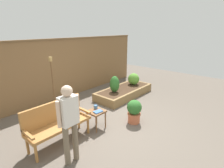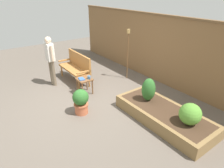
% 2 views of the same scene
% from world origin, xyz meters
% --- Properties ---
extents(ground_plane, '(14.00, 14.00, 0.00)m').
position_xyz_m(ground_plane, '(0.00, 0.00, 0.00)').
color(ground_plane, '#60564C').
extents(fence_back, '(8.40, 0.14, 2.16)m').
position_xyz_m(fence_back, '(0.00, 2.60, 1.09)').
color(fence_back, brown).
rests_on(fence_back, ground_plane).
extents(garden_bench, '(1.44, 0.48, 0.94)m').
position_xyz_m(garden_bench, '(-1.37, 0.38, 0.54)').
color(garden_bench, '#A87038').
rests_on(garden_bench, ground_plane).
extents(side_table, '(0.40, 0.40, 0.48)m').
position_xyz_m(side_table, '(-0.40, 0.14, 0.40)').
color(side_table, brown).
rests_on(side_table, ground_plane).
extents(cup_on_table, '(0.13, 0.09, 0.09)m').
position_xyz_m(cup_on_table, '(-0.31, 0.25, 0.53)').
color(cup_on_table, teal).
rests_on(cup_on_table, side_table).
extents(book_on_table, '(0.24, 0.18, 0.02)m').
position_xyz_m(book_on_table, '(-0.41, 0.05, 0.49)').
color(book_on_table, '#38609E').
rests_on(book_on_table, side_table).
extents(potted_boxwood, '(0.40, 0.40, 0.65)m').
position_xyz_m(potted_boxwood, '(0.47, -0.45, 0.35)').
color(potted_boxwood, '#C66642').
rests_on(potted_boxwood, ground_plane).
extents(raised_planter_bed, '(2.40, 1.00, 0.30)m').
position_xyz_m(raised_planter_bed, '(1.89, 0.97, 0.15)').
color(raised_planter_bed, olive).
rests_on(raised_planter_bed, ground_plane).
extents(shrub_near_bench, '(0.34, 0.34, 0.59)m').
position_xyz_m(shrub_near_bench, '(1.34, 0.99, 0.59)').
color(shrub_near_bench, brown).
rests_on(shrub_near_bench, raised_planter_bed).
extents(shrub_far_corner, '(0.46, 0.46, 0.46)m').
position_xyz_m(shrub_far_corner, '(2.53, 0.99, 0.53)').
color(shrub_far_corner, brown).
rests_on(shrub_far_corner, raised_planter_bed).
extents(tiki_torch, '(0.10, 0.10, 1.69)m').
position_xyz_m(tiki_torch, '(-0.52, 1.87, 1.16)').
color(tiki_torch, brown).
rests_on(tiki_torch, ground_plane).
extents(person_by_bench, '(0.47, 0.20, 1.56)m').
position_xyz_m(person_by_bench, '(-1.56, -0.39, 0.93)').
color(person_by_bench, '#70604C').
rests_on(person_by_bench, ground_plane).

